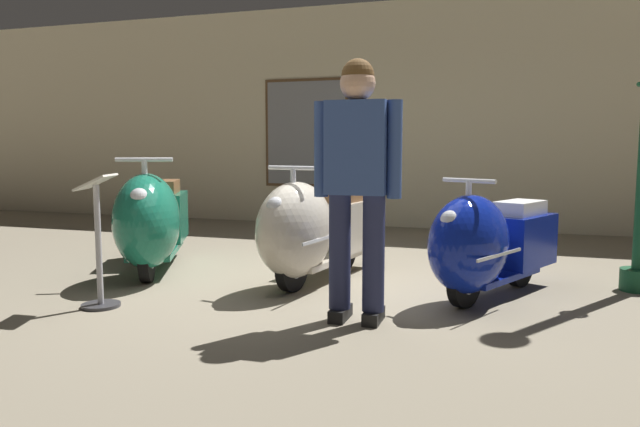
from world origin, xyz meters
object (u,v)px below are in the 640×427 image
scooter_1 (311,230)px  visitor_0 (357,172)px  scooter_2 (486,245)px  scooter_0 (152,221)px  info_stanchion (99,253)px

scooter_1 → visitor_0: (0.65, -0.97, 0.54)m
visitor_0 → scooter_2: bearing=-43.3°
scooter_0 → scooter_1: 1.51m
scooter_0 → info_stanchion: size_ratio=1.85×
visitor_0 → info_stanchion: visitor_0 is taller
scooter_2 → info_stanchion: 2.88m
scooter_0 → scooter_2: (2.95, -0.03, -0.06)m
scooter_0 → visitor_0: (2.17, -0.89, 0.51)m
scooter_0 → scooter_1: bearing=68.4°
scooter_0 → visitor_0: size_ratio=1.04×
visitor_0 → scooter_0: bearing=66.8°
scooter_1 → info_stanchion: size_ratio=1.76×
scooter_0 → info_stanchion: (0.29, -1.12, -0.09)m
scooter_1 → scooter_2: scooter_1 is taller
scooter_1 → visitor_0: bearing=43.5°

